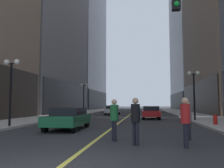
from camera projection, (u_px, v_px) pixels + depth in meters
ground_plane at (132, 113)px, 39.74m from camera, size 200.00×200.00×0.00m
sidewalk_left at (84, 112)px, 40.86m from camera, size 4.50×78.00×0.15m
sidewalk_right at (183, 113)px, 38.65m from camera, size 4.50×78.00×0.15m
lane_centre_stripe at (132, 113)px, 39.75m from camera, size 0.16×70.00×0.01m
building_right_far at (195, 43)px, 63.80m from camera, size 10.70×26.00×35.86m
car_green at (68, 118)px, 14.47m from camera, size 1.95×4.32×1.32m
car_red at (151, 112)px, 24.37m from camera, size 1.77×4.08×1.32m
car_silver at (113, 110)px, 33.76m from camera, size 1.98×4.59×1.32m
pedestrian_in_black_coat at (135, 117)px, 8.99m from camera, size 0.47×0.47×1.79m
pedestrian_in_grey_suit at (187, 117)px, 10.30m from camera, size 0.47×0.47×1.69m
pedestrian_in_red_jacket at (185, 118)px, 8.47m from camera, size 0.34×0.34×1.79m
pedestrian_in_green_parka at (114, 116)px, 10.04m from camera, size 0.47×0.47×1.75m
street_lamp_left_near at (11, 77)px, 15.26m from camera, size 1.06×0.36×4.43m
street_lamp_left_far at (84, 92)px, 33.60m from camera, size 1.06×0.36×4.43m
street_lamp_right_mid at (194, 84)px, 20.73m from camera, size 1.06×0.36×4.43m
fire_hydrant_right at (215, 121)px, 16.24m from camera, size 0.28×0.28×0.80m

